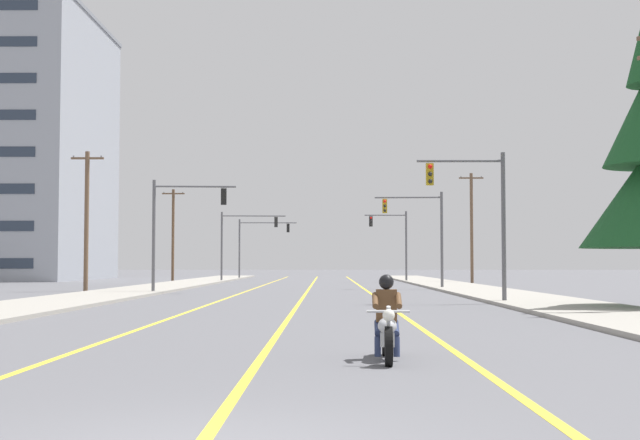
# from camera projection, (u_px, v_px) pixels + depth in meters

# --- Properties ---
(lane_stripe_center) EXTENTS (0.16, 100.00, 0.01)m
(lane_stripe_center) POSITION_uv_depth(u_px,v_px,m) (308.00, 290.00, 52.26)
(lane_stripe_center) COLOR yellow
(lane_stripe_center) RESTS_ON ground
(lane_stripe_left) EXTENTS (0.16, 100.00, 0.01)m
(lane_stripe_left) POSITION_uv_depth(u_px,v_px,m) (251.00, 290.00, 52.29)
(lane_stripe_left) COLOR yellow
(lane_stripe_left) RESTS_ON ground
(lane_stripe_right) EXTENTS (0.16, 100.00, 0.01)m
(lane_stripe_right) POSITION_uv_depth(u_px,v_px,m) (365.00, 290.00, 52.23)
(lane_stripe_right) COLOR yellow
(lane_stripe_right) RESTS_ON ground
(sidewalk_kerb_right) EXTENTS (4.40, 110.00, 0.14)m
(sidewalk_kerb_right) POSITION_uv_depth(u_px,v_px,m) (484.00, 291.00, 47.19)
(sidewalk_kerb_right) COLOR #9E998E
(sidewalk_kerb_right) RESTS_ON ground
(sidewalk_kerb_left) EXTENTS (4.40, 110.00, 0.14)m
(sidewalk_kerb_left) POSITION_uv_depth(u_px,v_px,m) (132.00, 291.00, 47.35)
(sidewalk_kerb_left) COLOR #9E998E
(sidewalk_kerb_left) RESTS_ON ground
(motorcycle_with_rider) EXTENTS (0.70, 2.19, 1.46)m
(motorcycle_with_rider) POSITION_uv_depth(u_px,v_px,m) (387.00, 326.00, 14.37)
(motorcycle_with_rider) COLOR black
(motorcycle_with_rider) RESTS_ON ground
(traffic_signal_near_right) EXTENTS (3.63, 0.37, 6.20)m
(traffic_signal_near_right) POSITION_uv_depth(u_px,v_px,m) (479.00, 205.00, 34.48)
(traffic_signal_near_right) COLOR #56565B
(traffic_signal_near_right) RESTS_ON ground
(traffic_signal_near_left) EXTENTS (4.55, 0.57, 6.20)m
(traffic_signal_near_left) POSITION_uv_depth(u_px,v_px,m) (178.00, 219.00, 46.01)
(traffic_signal_near_left) COLOR #56565B
(traffic_signal_near_left) RESTS_ON ground
(traffic_signal_mid_right) EXTENTS (4.35, 0.38, 6.20)m
(traffic_signal_mid_right) POSITION_uv_depth(u_px,v_px,m) (423.00, 225.00, 53.68)
(traffic_signal_mid_right) COLOR #56565B
(traffic_signal_mid_right) RESTS_ON ground
(traffic_signal_mid_left) EXTENTS (5.75, 0.60, 6.20)m
(traffic_signal_mid_left) POSITION_uv_depth(u_px,v_px,m) (241.00, 235.00, 74.82)
(traffic_signal_mid_left) COLOR #56565B
(traffic_signal_mid_left) RESTS_ON ground
(traffic_signal_far_right) EXTENTS (3.74, 0.47, 6.20)m
(traffic_signal_far_right) POSITION_uv_depth(u_px,v_px,m) (395.00, 236.00, 73.69)
(traffic_signal_far_right) COLOR #56565B
(traffic_signal_far_right) RESTS_ON ground
(traffic_signal_far_left) EXTENTS (6.03, 0.51, 6.20)m
(traffic_signal_far_left) POSITION_uv_depth(u_px,v_px,m) (257.00, 239.00, 87.54)
(traffic_signal_far_left) COLOR #56565B
(traffic_signal_far_left) RESTS_ON ground
(utility_pole_left_near) EXTENTS (1.93, 0.26, 8.22)m
(utility_pole_left_near) POSITION_uv_depth(u_px,v_px,m) (87.00, 218.00, 49.37)
(utility_pole_left_near) COLOR brown
(utility_pole_left_near) RESTS_ON ground
(utility_pole_right_far) EXTENTS (2.03, 0.26, 9.16)m
(utility_pole_right_far) POSITION_uv_depth(u_px,v_px,m) (472.00, 226.00, 70.15)
(utility_pole_right_far) COLOR brown
(utility_pole_right_far) RESTS_ON ground
(utility_pole_left_far) EXTENTS (2.12, 0.26, 8.58)m
(utility_pole_left_far) POSITION_uv_depth(u_px,v_px,m) (173.00, 233.00, 78.93)
(utility_pole_left_far) COLOR brown
(utility_pole_left_far) RESTS_ON ground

